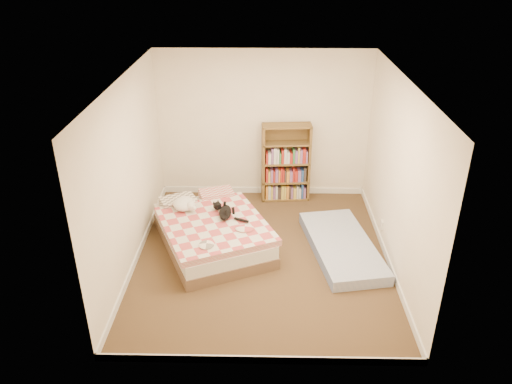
{
  "coord_description": "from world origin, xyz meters",
  "views": [
    {
      "loc": [
        0.03,
        -5.87,
        3.99
      ],
      "look_at": [
        -0.09,
        0.3,
        0.87
      ],
      "focal_mm": 35.0,
      "sensor_mm": 36.0,
      "label": 1
    }
  ],
  "objects_px": {
    "bed": "(212,230)",
    "bookshelf": "(286,171)",
    "floor_mattress": "(342,246)",
    "white_dog": "(185,204)",
    "black_cat": "(226,211)"
  },
  "relations": [
    {
      "from": "bookshelf",
      "to": "black_cat",
      "type": "distance_m",
      "value": 1.7
    },
    {
      "from": "bed",
      "to": "bookshelf",
      "type": "height_order",
      "value": "bookshelf"
    },
    {
      "from": "floor_mattress",
      "to": "white_dog",
      "type": "bearing_deg",
      "value": 160.29
    },
    {
      "from": "bed",
      "to": "black_cat",
      "type": "relative_size",
      "value": 3.36
    },
    {
      "from": "bed",
      "to": "bookshelf",
      "type": "xyz_separation_m",
      "value": [
        1.11,
        1.5,
        0.28
      ]
    },
    {
      "from": "bed",
      "to": "floor_mattress",
      "type": "distance_m",
      "value": 1.88
    },
    {
      "from": "bookshelf",
      "to": "white_dog",
      "type": "xyz_separation_m",
      "value": [
        -1.52,
        -1.27,
        0.03
      ]
    },
    {
      "from": "bed",
      "to": "floor_mattress",
      "type": "height_order",
      "value": "bed"
    },
    {
      "from": "black_cat",
      "to": "white_dog",
      "type": "bearing_deg",
      "value": 128.37
    },
    {
      "from": "bed",
      "to": "white_dog",
      "type": "distance_m",
      "value": 0.56
    },
    {
      "from": "bookshelf",
      "to": "floor_mattress",
      "type": "relative_size",
      "value": 0.74
    },
    {
      "from": "bookshelf",
      "to": "white_dog",
      "type": "relative_size",
      "value": 3.39
    },
    {
      "from": "bookshelf",
      "to": "white_dog",
      "type": "height_order",
      "value": "bookshelf"
    },
    {
      "from": "black_cat",
      "to": "bed",
      "type": "bearing_deg",
      "value": 160.72
    },
    {
      "from": "black_cat",
      "to": "white_dog",
      "type": "height_order",
      "value": "white_dog"
    }
  ]
}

